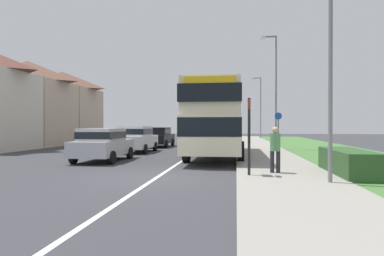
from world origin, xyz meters
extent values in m
plane|color=#38383D|center=(0.00, 0.00, 0.00)|extent=(120.00, 120.00, 0.00)
cube|color=silver|center=(0.00, 8.00, 0.00)|extent=(0.14, 60.00, 0.01)
cube|color=gray|center=(4.20, 6.00, 0.06)|extent=(3.20, 68.00, 0.12)
cube|color=#477538|center=(8.50, 6.00, 0.04)|extent=(6.00, 68.00, 0.08)
cube|color=#2D5128|center=(6.30, 0.95, 0.45)|extent=(1.10, 3.57, 0.90)
cube|color=beige|center=(1.55, 7.59, 1.32)|extent=(2.50, 10.76, 1.65)
cube|color=beige|center=(1.55, 7.59, 2.92)|extent=(2.45, 10.54, 1.55)
cube|color=black|center=(1.55, 7.59, 1.65)|extent=(2.53, 10.81, 0.76)
cube|color=black|center=(1.55, 7.59, 3.00)|extent=(2.53, 10.81, 0.72)
cube|color=gold|center=(1.55, 2.26, 3.42)|extent=(2.00, 0.08, 0.44)
cylinder|color=black|center=(0.30, 10.92, 0.50)|extent=(0.30, 1.00, 1.00)
cylinder|color=black|center=(2.80, 10.92, 0.50)|extent=(0.30, 1.00, 1.00)
cylinder|color=black|center=(0.30, 4.63, 0.50)|extent=(0.30, 1.00, 1.00)
cylinder|color=black|center=(2.80, 4.63, 0.50)|extent=(0.30, 1.00, 1.00)
cube|color=#B7B7BC|center=(-3.74, 4.67, 0.65)|extent=(1.83, 4.09, 0.70)
cube|color=#B7B7BC|center=(-3.74, 4.47, 1.29)|extent=(1.61, 2.25, 0.57)
cube|color=black|center=(-3.74, 4.47, 1.26)|extent=(1.65, 2.27, 0.32)
cylinder|color=black|center=(-4.63, 5.94, 0.30)|extent=(0.20, 0.60, 0.60)
cylinder|color=black|center=(-2.84, 5.94, 0.30)|extent=(0.20, 0.60, 0.60)
cylinder|color=black|center=(-4.63, 3.40, 0.30)|extent=(0.20, 0.60, 0.60)
cylinder|color=black|center=(-2.84, 3.40, 0.30)|extent=(0.20, 0.60, 0.60)
cube|color=silver|center=(-3.74, 10.09, 0.68)|extent=(1.85, 4.18, 0.75)
cube|color=silver|center=(-3.74, 9.88, 1.36)|extent=(1.63, 2.30, 0.62)
cube|color=black|center=(-3.74, 9.88, 1.33)|extent=(1.66, 2.32, 0.35)
cylinder|color=black|center=(-4.64, 11.39, 0.30)|extent=(0.20, 0.60, 0.60)
cylinder|color=black|center=(-2.83, 11.39, 0.30)|extent=(0.20, 0.60, 0.60)
cylinder|color=black|center=(-4.64, 8.79, 0.30)|extent=(0.20, 0.60, 0.60)
cylinder|color=black|center=(-2.83, 8.79, 0.30)|extent=(0.20, 0.60, 0.60)
cube|color=black|center=(-3.56, 15.59, 0.65)|extent=(1.81, 4.34, 0.69)
cube|color=black|center=(-3.56, 15.38, 1.28)|extent=(1.59, 2.39, 0.57)
cube|color=black|center=(-3.56, 15.38, 1.25)|extent=(1.63, 2.41, 0.32)
cylinder|color=black|center=(-4.45, 16.94, 0.30)|extent=(0.20, 0.60, 0.60)
cylinder|color=black|center=(-2.68, 16.94, 0.30)|extent=(0.20, 0.60, 0.60)
cylinder|color=black|center=(-4.45, 14.25, 0.30)|extent=(0.20, 0.60, 0.60)
cylinder|color=black|center=(-2.68, 14.25, 0.30)|extent=(0.20, 0.60, 0.60)
cylinder|color=#23232D|center=(3.80, 0.79, 0.42)|extent=(0.14, 0.14, 0.85)
cylinder|color=#23232D|center=(4.00, 0.79, 0.42)|extent=(0.14, 0.14, 0.85)
cylinder|color=#518C56|center=(3.90, 0.79, 1.15)|extent=(0.34, 0.34, 0.60)
sphere|color=tan|center=(3.90, 0.79, 1.56)|extent=(0.22, 0.22, 0.22)
cylinder|color=black|center=(3.00, 0.12, 1.30)|extent=(0.09, 0.09, 2.60)
cube|color=red|center=(3.00, 0.12, 2.40)|extent=(0.04, 0.44, 0.32)
cube|color=black|center=(3.00, 0.14, 1.55)|extent=(0.06, 0.52, 0.68)
cylinder|color=slate|center=(5.19, 10.71, 1.05)|extent=(0.08, 0.08, 2.10)
cylinder|color=blue|center=(5.19, 10.71, 2.30)|extent=(0.44, 0.03, 0.44)
cylinder|color=slate|center=(5.21, -0.99, 3.82)|extent=(0.12, 0.12, 7.63)
cylinder|color=slate|center=(5.31, 13.03, 3.95)|extent=(0.12, 0.12, 7.90)
cube|color=slate|center=(4.86, 13.03, 7.85)|extent=(0.90, 0.10, 0.10)
cube|color=silver|center=(4.41, 13.03, 7.78)|extent=(0.36, 0.20, 0.14)
cylinder|color=slate|center=(5.60, 31.78, 3.82)|extent=(0.12, 0.12, 7.65)
cube|color=slate|center=(5.15, 31.78, 7.60)|extent=(0.90, 0.10, 0.10)
cube|color=silver|center=(4.70, 31.78, 7.53)|extent=(0.36, 0.20, 0.14)
cube|color=#C1A88E|center=(-14.93, 15.65, 2.69)|extent=(6.51, 5.63, 5.37)
pyramid|color=brown|center=(-14.93, 15.65, 6.28)|extent=(6.51, 5.63, 1.81)
cube|color=#C1A88E|center=(-14.93, 21.39, 2.69)|extent=(6.51, 5.63, 5.37)
pyramid|color=brown|center=(-14.93, 21.39, 6.28)|extent=(6.51, 5.63, 1.81)
camera|label=1|loc=(2.59, -10.90, 1.72)|focal=31.70mm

